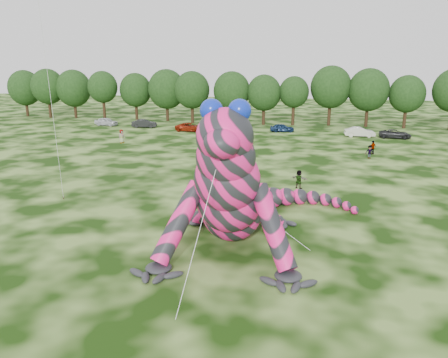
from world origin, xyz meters
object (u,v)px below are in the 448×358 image
car_3 (238,126)px  car_6 (395,134)px  spectator_1 (222,157)px  tree_8 (264,100)px  tree_6 (192,97)px  tree_10 (330,96)px  tree_2 (74,94)px  tree_11 (368,98)px  tree_1 (48,93)px  car_1 (144,123)px  tree_5 (167,95)px  tree_9 (294,101)px  car_0 (106,122)px  car_4 (282,128)px  tree_7 (232,98)px  car_5 (360,132)px  tree_4 (136,97)px  tree_12 (406,102)px  tree_3 (103,96)px  spectator_5 (299,179)px  tree_0 (25,93)px  car_2 (191,127)px  inflatable_gecko (234,166)px  spectator_2 (370,152)px  spectator_3 (373,147)px  spectator_4 (122,136)px

car_3 → car_6: (24.40, -2.65, -0.09)m
spectator_1 → tree_8: bearing=-9.5°
tree_6 → tree_10: (24.95, 1.89, 0.51)m
tree_8 → tree_10: tree_10 is taller
tree_2 → tree_11: bearing=-0.6°
tree_1 → car_1: bearing=-20.6°
tree_5 → tree_9: size_ratio=1.13×
tree_1 → car_0: bearing=-26.8°
tree_8 → car_6: 23.93m
car_3 → spectator_1: spectator_1 is taller
tree_2 → car_4: (42.90, -9.64, -4.15)m
car_1 → tree_7: bearing=-72.1°
car_5 → tree_7: bearing=59.9°
tree_4 → tree_6: tree_6 is taller
tree_6 → tree_12: size_ratio=1.06×
tree_1 → car_0: tree_1 is taller
tree_7 → spectator_1: 33.77m
tree_3 → tree_12: size_ratio=1.05×
tree_11 → car_4: tree_11 is taller
car_0 → tree_12: bearing=-72.7°
tree_3 → car_1: size_ratio=2.21×
tree_4 → spectator_5: bearing=-51.4°
tree_0 → car_1: (30.58, -10.36, -4.05)m
tree_5 → tree_9: 24.22m
car_2 → tree_11: bearing=-66.1°
inflatable_gecko → car_0: inflatable_gecko is taller
car_3 → spectator_1: bearing=179.5°
inflatable_gecko → tree_5: size_ratio=1.87×
tree_6 → spectator_2: (29.34, -26.18, -3.93)m
tree_5 → spectator_3: bearing=-35.2°
tree_5 → car_4: tree_5 is taller
car_2 → inflatable_gecko: bearing=-158.2°
tree_11 → tree_7: bearing=-176.7°
tree_1 → car_2: size_ratio=1.96×
spectator_5 → spectator_4: bearing=-11.3°
tree_8 → car_4: bearing=-62.5°
car_2 → car_6: 31.78m
spectator_3 → spectator_2: 2.93m
tree_9 → car_1: bearing=-161.3°
tree_2 → spectator_4: size_ratio=5.10×
spectator_4 → car_1: bearing=44.7°
tree_1 → tree_4: tree_1 is taller
spectator_5 → spectator_2: size_ratio=1.03×
tree_3 → tree_4: (6.08, 1.64, -0.19)m
tree_6 → tree_9: 18.64m
tree_12 → car_1: size_ratio=2.10×
tree_11 → tree_9: bearing=-176.2°
spectator_5 → spectator_3: bearing=-91.4°
tree_0 → spectator_3: tree_0 is taller
tree_9 → car_5: bearing=-44.7°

